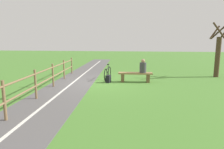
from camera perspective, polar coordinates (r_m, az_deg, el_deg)
name	(u,v)px	position (r m, az deg, el deg)	size (l,w,h in m)	color
ground_plane	(101,82)	(10.06, -3.48, -2.19)	(80.00, 80.00, 0.00)	#477A2D
paved_path	(46,104)	(6.75, -19.34, -8.46)	(2.14, 36.00, 0.02)	#565454
path_centre_line	(46,104)	(6.74, -19.35, -8.38)	(0.10, 32.00, 0.00)	silver
bench	(135,75)	(10.00, 7.07, -0.29)	(1.80, 0.51, 0.50)	#937047
person_seated	(143,67)	(9.94, 9.36, 2.30)	(0.37, 0.37, 0.72)	#38383D
bicycle	(108,73)	(10.57, -1.33, 0.40)	(0.09, 1.65, 0.87)	black
backpack	(108,79)	(9.79, -1.17, -1.36)	(0.29, 0.32, 0.38)	black
fence_roadside	(45,77)	(8.25, -19.60, -0.71)	(1.65, 9.82, 1.09)	brown
tree_far_right	(219,51)	(13.01, 29.61, 6.20)	(1.15, 1.20, 3.51)	#473323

